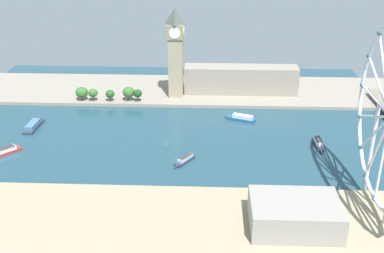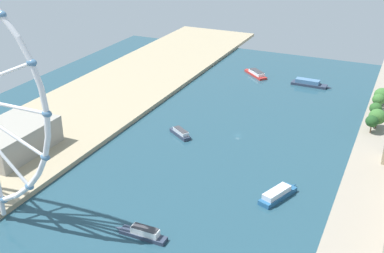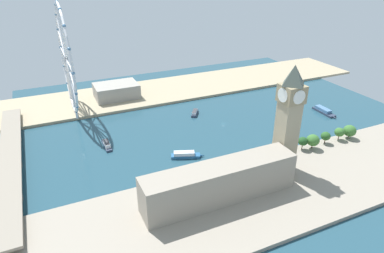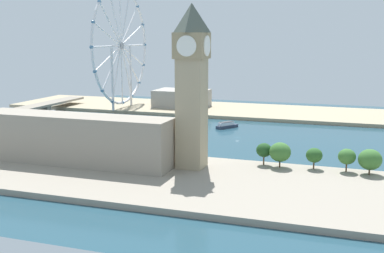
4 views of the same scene
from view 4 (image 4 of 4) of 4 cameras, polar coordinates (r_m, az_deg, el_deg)
ground_plane at (r=361.14m, az=5.25°, el=-1.29°), size 407.56×407.56×0.00m
riverbank_left at (r=250.30m, az=-1.27°, el=-6.20°), size 90.00×520.00×3.00m
riverbank_right at (r=475.36m, az=8.66°, el=1.65°), size 90.00×520.00×3.00m
clock_tower at (r=260.54m, az=-0.03°, el=4.96°), size 17.12×17.12×86.71m
parliament_block at (r=282.01m, az=-13.41°, el=-1.42°), size 22.00×113.36×27.17m
tree_row_embankment at (r=269.63m, az=14.51°, el=-3.22°), size 12.84×65.13×13.65m
ferris_wheel at (r=488.65m, az=-8.18°, el=9.12°), size 115.99×3.20×117.56m
riverside_hall at (r=493.20m, az=-1.18°, el=3.26°), size 36.03×51.47×16.98m
river_bridge at (r=451.38m, az=-20.51°, el=1.40°), size 219.56×17.28×9.37m
tour_boat_1 at (r=398.15m, az=4.07°, el=0.14°), size 21.11×15.82×5.13m
tour_boat_2 at (r=408.94m, az=-11.56°, el=0.25°), size 27.57×5.47×5.72m
tour_boat_4 at (r=339.80m, az=-7.08°, el=-1.67°), size 15.65×29.34×5.52m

